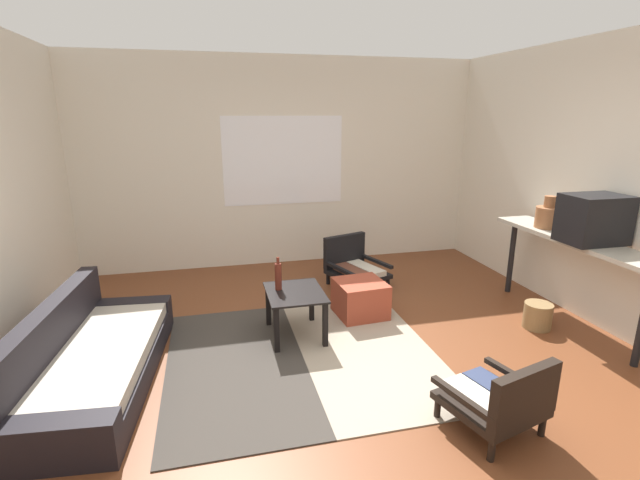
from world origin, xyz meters
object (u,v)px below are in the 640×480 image
object	(u,v)px
coffee_table	(295,301)
armchair_striped_foreground	(500,399)
couch	(89,360)
glass_bottle	(278,276)
crt_television	(594,219)
wicker_basket	(538,316)
armchair_by_window	(354,265)
console_shelf	(571,247)
clay_vase	(548,216)
ottoman_orange	(360,299)

from	to	relation	value
coffee_table	armchair_striped_foreground	distance (m)	1.92
couch	glass_bottle	bearing A→B (deg)	17.78
crt_television	wicker_basket	xyz separation A→B (m)	(-0.30, 0.16, -0.97)
armchair_by_window	console_shelf	bearing A→B (deg)	-41.30
console_shelf	crt_television	xyz separation A→B (m)	(-0.00, -0.20, 0.31)
armchair_by_window	wicker_basket	bearing A→B (deg)	-47.90
clay_vase	console_shelf	bearing A→B (deg)	-90.00
coffee_table	ottoman_orange	distance (m)	0.79
console_shelf	crt_television	bearing A→B (deg)	-90.89
armchair_by_window	clay_vase	size ratio (longest dim) A/B	2.36
glass_bottle	wicker_basket	size ratio (longest dim) A/B	1.18
couch	console_shelf	xyz separation A→B (m)	(4.25, 0.06, 0.58)
couch	coffee_table	distance (m)	1.71
clay_vase	glass_bottle	xyz separation A→B (m)	(-2.73, 0.08, -0.43)
clay_vase	glass_bottle	bearing A→B (deg)	178.41
coffee_table	console_shelf	bearing A→B (deg)	-7.54
crt_television	armchair_by_window	bearing A→B (deg)	134.93
console_shelf	coffee_table	bearing A→B (deg)	172.46
armchair_by_window	crt_television	bearing A→B (deg)	-45.07
clay_vase	crt_television	bearing A→B (deg)	-90.32
ottoman_orange	clay_vase	distance (m)	2.06
coffee_table	wicker_basket	size ratio (longest dim) A/B	2.39
console_shelf	clay_vase	xyz separation A→B (m)	(-0.00, 0.36, 0.22)
glass_bottle	wicker_basket	distance (m)	2.51
ottoman_orange	console_shelf	size ratio (longest dim) A/B	0.26
couch	glass_bottle	distance (m)	1.64
coffee_table	glass_bottle	xyz separation A→B (m)	(-0.14, 0.09, 0.22)
couch	crt_television	world-z (taller)	crt_television
coffee_table	glass_bottle	size ratio (longest dim) A/B	2.02
armchair_striped_foreground	console_shelf	world-z (taller)	console_shelf
wicker_basket	armchair_by_window	bearing A→B (deg)	132.10
coffee_table	clay_vase	xyz separation A→B (m)	(2.59, 0.01, 0.65)
couch	ottoman_orange	size ratio (longest dim) A/B	4.25
armchair_striped_foreground	crt_television	world-z (taller)	crt_television
glass_bottle	wicker_basket	xyz separation A→B (m)	(2.42, -0.48, -0.44)
coffee_table	armchair_striped_foreground	xyz separation A→B (m)	(1.01, -1.62, -0.10)
couch	wicker_basket	bearing A→B (deg)	0.18
clay_vase	armchair_striped_foreground	bearing A→B (deg)	-133.95
ottoman_orange	crt_television	distance (m)	2.24
armchair_striped_foreground	couch	bearing A→B (deg)	155.32
couch	armchair_striped_foreground	distance (m)	2.94
clay_vase	glass_bottle	world-z (taller)	clay_vase
console_shelf	wicker_basket	size ratio (longest dim) A/B	6.88
crt_television	clay_vase	xyz separation A→B (m)	(0.00, 0.56, -0.09)
ottoman_orange	console_shelf	xyz separation A→B (m)	(1.87, -0.62, 0.60)
armchair_striped_foreground	armchair_by_window	bearing A→B (deg)	91.93
glass_bottle	clay_vase	bearing A→B (deg)	-1.59
armchair_by_window	glass_bottle	world-z (taller)	glass_bottle
console_shelf	wicker_basket	bearing A→B (deg)	-171.94
couch	armchair_by_window	xyz separation A→B (m)	(2.57, 1.52, 0.05)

